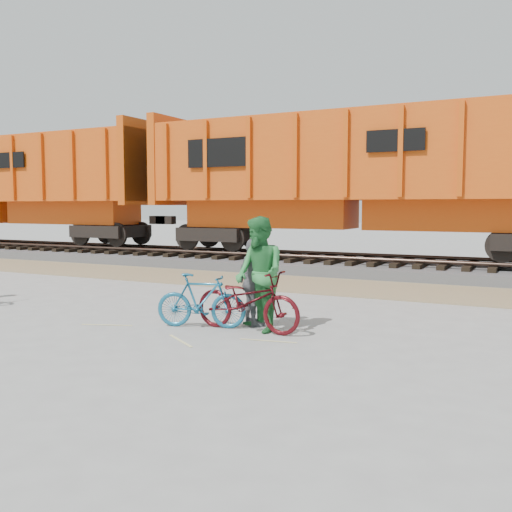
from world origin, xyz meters
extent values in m
plane|color=#9E9E99|center=(0.00, 0.00, 0.00)|extent=(120.00, 120.00, 0.00)
cube|color=#95855C|center=(0.00, 5.50, 0.01)|extent=(120.00, 3.00, 0.02)
cube|color=slate|center=(0.00, 9.00, 0.15)|extent=(120.00, 4.00, 0.30)
cube|color=black|center=(-6.50, 9.00, 0.36)|extent=(0.22, 2.60, 0.12)
cube|color=black|center=(0.00, 9.00, 0.36)|extent=(0.22, 2.60, 0.12)
cylinder|color=#382821|center=(0.00, 8.28, 0.48)|extent=(120.00, 0.12, 0.12)
cylinder|color=#382821|center=(0.00, 9.72, 0.48)|extent=(120.00, 0.12, 0.12)
cube|color=black|center=(-14.38, 9.00, 0.94)|extent=(11.20, 2.20, 0.80)
cube|color=#CB4C0E|center=(-14.38, 9.00, 1.79)|extent=(11.76, 1.65, 0.90)
cube|color=#CB4C0E|center=(-14.38, 9.00, 3.54)|extent=(14.00, 3.00, 2.60)
cube|color=#C7470C|center=(-7.53, 9.00, 3.64)|extent=(0.30, 3.06, 3.10)
cube|color=black|center=(0.62, 9.00, 0.94)|extent=(11.20, 2.20, 0.80)
cube|color=#CB4C0E|center=(0.62, 9.00, 1.79)|extent=(11.76, 1.65, 0.90)
cube|color=#CB4C0E|center=(0.62, 9.00, 3.54)|extent=(14.00, 3.00, 2.60)
cube|color=#C7470C|center=(-6.23, 9.00, 3.64)|extent=(0.30, 3.06, 3.10)
cube|color=black|center=(-3.58, 7.42, 3.74)|extent=(2.20, 0.04, 0.90)
imported|color=#196285|center=(0.57, -0.23, 0.46)|extent=(1.60, 0.85, 0.92)
imported|color=#490B10|center=(1.39, -0.11, 0.50)|extent=(1.94, 0.76, 1.01)
imported|color=#2B7C3A|center=(1.57, -0.03, 0.95)|extent=(1.17, 1.13, 1.89)
imported|color=slate|center=(1.29, 0.29, 0.76)|extent=(0.93, 0.82, 1.51)
camera|label=1|loc=(5.66, -8.33, 2.06)|focal=40.00mm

